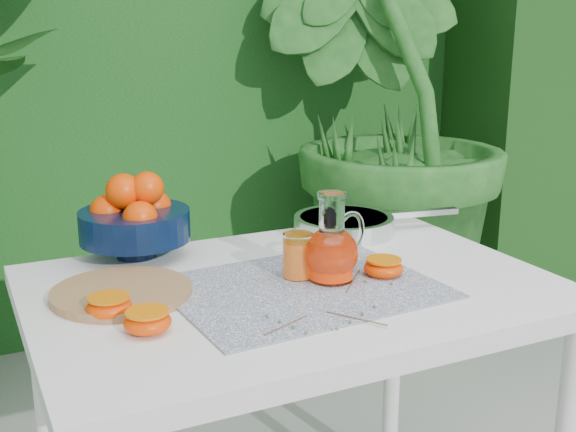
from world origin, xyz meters
name	(u,v)px	position (x,y,z in m)	size (l,w,h in m)	color
hedge_backdrop	(87,34)	(0.06, 2.06, 1.19)	(8.00, 1.65, 2.50)	#154916
potted_plant_right	(378,117)	(0.96, 1.16, 0.89)	(1.79, 1.79, 1.79)	#1C4F1B
white_table	(292,321)	(0.04, 0.01, 0.67)	(1.00, 0.70, 0.75)	white
placemat	(302,288)	(0.04, -0.02, 0.75)	(0.49, 0.38, 0.00)	#0D174D
cutting_board	(122,293)	(-0.28, 0.08, 0.76)	(0.26, 0.26, 0.02)	#AB814D
fruit_bowl	(134,218)	(-0.19, 0.31, 0.84)	(0.24, 0.24, 0.19)	black
juice_pitcher	(332,250)	(0.11, -0.01, 0.81)	(0.16, 0.14, 0.18)	white
juice_tumbler	(298,257)	(0.06, 0.03, 0.80)	(0.07, 0.07, 0.09)	white
saute_pan	(345,224)	(0.30, 0.26, 0.77)	(0.44, 0.28, 0.04)	silver
orange_halves	(223,296)	(-0.12, -0.04, 0.77)	(0.63, 0.19, 0.04)	#F94C02
thyme_sprigs	(334,305)	(0.05, -0.14, 0.76)	(0.32, 0.26, 0.01)	brown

